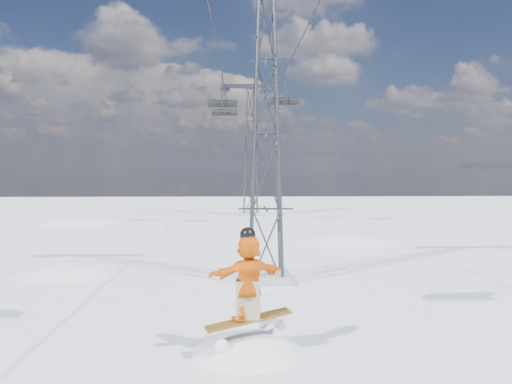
{
  "coord_description": "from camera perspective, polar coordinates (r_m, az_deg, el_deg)",
  "views": [
    {
      "loc": [
        -0.19,
        -10.57,
        4.35
      ],
      "look_at": [
        0.32,
        4.46,
        3.56
      ],
      "focal_mm": 35.0,
      "sensor_mm": 36.0,
      "label": 1
    }
  ],
  "objects": [
    {
      "name": "ground",
      "position": [
        11.43,
        -0.89,
        -19.38
      ],
      "size": [
        120.0,
        120.0,
        0.0
      ],
      "primitive_type": "plane",
      "color": "white",
      "rests_on": "ground"
    },
    {
      "name": "snow_terrain",
      "position": [
        35.03,
        -9.9,
        -20.5
      ],
      "size": [
        39.0,
        37.0,
        22.0
      ],
      "color": "white",
      "rests_on": "ground"
    },
    {
      "name": "lift_tower_near",
      "position": [
        18.63,
        1.13,
        6.43
      ],
      "size": [
        5.2,
        1.8,
        11.43
      ],
      "color": "#999999",
      "rests_on": "ground"
    },
    {
      "name": "lift_tower_far",
      "position": [
        43.59,
        -0.62,
        4.47
      ],
      "size": [
        5.2,
        1.8,
        11.43
      ],
      "color": "#999999",
      "rests_on": "ground"
    },
    {
      "name": "haul_cables",
      "position": [
        30.78,
        -0.04,
        15.19
      ],
      "size": [
        4.46,
        51.0,
        0.06
      ],
      "color": "black",
      "rests_on": "ground"
    },
    {
      "name": "lift_chair_mid",
      "position": [
        35.31,
        3.33,
        10.19
      ],
      "size": [
        2.09,
        0.6,
        2.59
      ],
      "color": "black",
      "rests_on": "ground"
    },
    {
      "name": "lift_chair_far",
      "position": [
        36.24,
        -3.88,
        9.93
      ],
      "size": [
        2.13,
        0.61,
        2.65
      ],
      "color": "black",
      "rests_on": "ground"
    },
    {
      "name": "lift_chair_extra",
      "position": [
        41.71,
        -3.62,
        9.0
      ],
      "size": [
        2.15,
        0.62,
        2.66
      ],
      "color": "black",
      "rests_on": "ground"
    }
  ]
}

